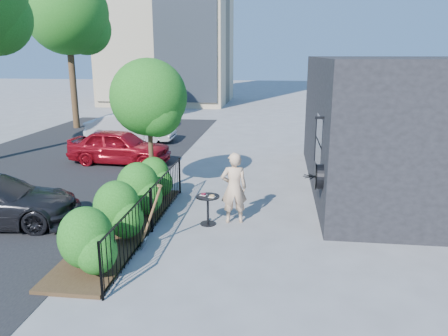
# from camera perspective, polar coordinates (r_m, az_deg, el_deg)

# --- Properties ---
(ground) EXTENTS (120.00, 120.00, 0.00)m
(ground) POSITION_cam_1_polar(r_m,az_deg,el_deg) (10.32, -1.24, -8.74)
(ground) COLOR gray
(ground) RESTS_ON ground
(shop_building) EXTENTS (6.22, 9.00, 4.00)m
(shop_building) POSITION_cam_1_polar(r_m,az_deg,el_deg) (14.60, 23.49, 5.21)
(shop_building) COLOR black
(shop_building) RESTS_ON ground
(fence) EXTENTS (0.05, 6.05, 1.10)m
(fence) POSITION_cam_1_polar(r_m,az_deg,el_deg) (10.43, -9.48, -5.39)
(fence) COLOR black
(fence) RESTS_ON ground
(planting_bed) EXTENTS (1.30, 6.00, 0.08)m
(planting_bed) POSITION_cam_1_polar(r_m,az_deg,el_deg) (10.83, -12.95, -7.75)
(planting_bed) COLOR #382616
(planting_bed) RESTS_ON ground
(shrubs) EXTENTS (1.10, 5.60, 1.24)m
(shrubs) POSITION_cam_1_polar(r_m,az_deg,el_deg) (10.65, -12.46, -4.30)
(shrubs) COLOR #185313
(shrubs) RESTS_ON ground
(patio_tree) EXTENTS (2.20, 2.20, 3.94)m
(patio_tree) POSITION_cam_1_polar(r_m,az_deg,el_deg) (12.73, -9.57, 8.46)
(patio_tree) COLOR #3F2B19
(patio_tree) RESTS_ON ground
(street) EXTENTS (9.00, 30.00, 0.01)m
(street) POSITION_cam_1_polar(r_m,az_deg,el_deg) (15.50, -25.99, -2.15)
(street) COLOR black
(street) RESTS_ON ground
(street_tree_far) EXTENTS (4.40, 4.40, 8.28)m
(street_tree_far) POSITION_cam_1_polar(r_m,az_deg,el_deg) (25.99, -19.68, 17.93)
(street_tree_far) COLOR #3F2B19
(street_tree_far) RESTS_ON ground
(cafe_table) EXTENTS (0.59, 0.59, 0.79)m
(cafe_table) POSITION_cam_1_polar(r_m,az_deg,el_deg) (10.76, -2.12, -4.82)
(cafe_table) COLOR black
(cafe_table) RESTS_ON ground
(woman) EXTENTS (0.73, 0.55, 1.79)m
(woman) POSITION_cam_1_polar(r_m,az_deg,el_deg) (10.78, 1.31, -2.61)
(woman) COLOR #D6AE8A
(woman) RESTS_ON ground
(shovel) EXTENTS (0.52, 0.20, 1.51)m
(shovel) POSITION_cam_1_polar(r_m,az_deg,el_deg) (9.50, -9.67, -6.78)
(shovel) COLOR brown
(shovel) RESTS_ON ground
(car_red) EXTENTS (3.99, 1.85, 1.32)m
(car_red) POSITION_cam_1_polar(r_m,az_deg,el_deg) (17.16, -13.48, 2.74)
(car_red) COLOR maroon
(car_red) RESTS_ON ground
(car_silver) EXTENTS (4.18, 1.51, 1.37)m
(car_silver) POSITION_cam_1_polar(r_m,az_deg,el_deg) (21.35, -12.07, 5.19)
(car_silver) COLOR #B9B9BE
(car_silver) RESTS_ON ground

